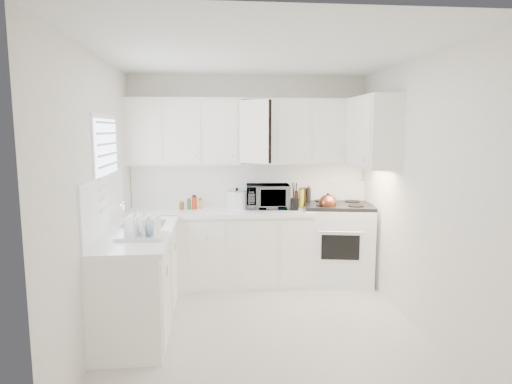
{
  "coord_description": "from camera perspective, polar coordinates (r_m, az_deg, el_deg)",
  "views": [
    {
      "loc": [
        -0.46,
        -4.06,
        1.93
      ],
      "look_at": [
        0.0,
        0.7,
        1.25
      ],
      "focal_mm": 31.07,
      "sensor_mm": 36.0,
      "label": 1
    }
  ],
  "objects": [
    {
      "name": "floor",
      "position": [
        4.51,
        0.9,
        -17.21
      ],
      "size": [
        3.2,
        3.2,
        0.0
      ],
      "primitive_type": "plane",
      "color": "silver",
      "rests_on": "ground"
    },
    {
      "name": "ceiling",
      "position": [
        4.14,
        0.99,
        17.42
      ],
      "size": [
        3.2,
        3.2,
        0.0
      ],
      "primitive_type": "plane",
      "rotation": [
        3.14,
        0.0,
        0.0
      ],
      "color": "white",
      "rests_on": "ground"
    },
    {
      "name": "wall_back",
      "position": [
        5.71,
        -0.88,
        1.76
      ],
      "size": [
        3.0,
        0.0,
        3.0
      ],
      "primitive_type": "plane",
      "rotation": [
        1.57,
        0.0,
        0.0
      ],
      "color": "white",
      "rests_on": "ground"
    },
    {
      "name": "wall_front",
      "position": [
        2.58,
        4.99,
        -6.05
      ],
      "size": [
        3.0,
        0.0,
        3.0
      ],
      "primitive_type": "plane",
      "rotation": [
        -1.57,
        0.0,
        0.0
      ],
      "color": "white",
      "rests_on": "ground"
    },
    {
      "name": "wall_left",
      "position": [
        4.23,
        -19.67,
        -0.93
      ],
      "size": [
        0.0,
        3.2,
        3.2
      ],
      "primitive_type": "plane",
      "rotation": [
        1.57,
        0.0,
        1.57
      ],
      "color": "white",
      "rests_on": "ground"
    },
    {
      "name": "wall_right",
      "position": [
        4.55,
        20.06,
        -0.35
      ],
      "size": [
        0.0,
        3.2,
        3.2
      ],
      "primitive_type": "plane",
      "rotation": [
        1.57,
        0.0,
        -1.57
      ],
      "color": "white",
      "rests_on": "ground"
    },
    {
      "name": "window_blinds",
      "position": [
        4.54,
        -18.51,
        2.88
      ],
      "size": [
        0.06,
        0.96,
        1.06
      ],
      "primitive_type": null,
      "color": "white",
      "rests_on": "wall_left"
    },
    {
      "name": "lower_cabinets_back",
      "position": [
        5.56,
        -4.65,
        -7.38
      ],
      "size": [
        2.22,
        0.6,
        0.9
      ],
      "primitive_type": null,
      "color": "white",
      "rests_on": "floor"
    },
    {
      "name": "lower_cabinets_left",
      "position": [
        4.56,
        -14.82,
        -11.09
      ],
      "size": [
        0.6,
        1.6,
        0.9
      ],
      "primitive_type": null,
      "color": "white",
      "rests_on": "floor"
    },
    {
      "name": "countertop_back",
      "position": [
        5.44,
        -4.7,
        -2.58
      ],
      "size": [
        2.24,
        0.64,
        0.05
      ],
      "primitive_type": "cube",
      "color": "white",
      "rests_on": "lower_cabinets_back"
    },
    {
      "name": "countertop_left",
      "position": [
        4.43,
        -14.91,
        -5.28
      ],
      "size": [
        0.64,
        1.62,
        0.05
      ],
      "primitive_type": "cube",
      "color": "white",
      "rests_on": "lower_cabinets_left"
    },
    {
      "name": "backsplash_back",
      "position": [
        5.71,
        -0.87,
        1.0
      ],
      "size": [
        2.98,
        0.02,
        0.55
      ],
      "primitive_type": "cube",
      "color": "white",
      "rests_on": "wall_back"
    },
    {
      "name": "backsplash_left",
      "position": [
        4.43,
        -18.88,
        -1.48
      ],
      "size": [
        0.02,
        1.6,
        0.55
      ],
      "primitive_type": "cube",
      "color": "white",
      "rests_on": "wall_left"
    },
    {
      "name": "upper_cabinets_back",
      "position": [
        5.53,
        -0.74,
        3.63
      ],
      "size": [
        3.0,
        0.33,
        0.8
      ],
      "primitive_type": null,
      "color": "white",
      "rests_on": "wall_back"
    },
    {
      "name": "upper_cabinets_right",
      "position": [
        5.21,
        14.65,
        3.1
      ],
      "size": [
        0.33,
        0.9,
        0.8
      ],
      "primitive_type": null,
      "color": "white",
      "rests_on": "wall_right"
    },
    {
      "name": "sink",
      "position": [
        4.74,
        -14.3,
        -2.6
      ],
      "size": [
        0.42,
        0.38,
        0.3
      ],
      "primitive_type": null,
      "color": "gray",
      "rests_on": "countertop_left"
    },
    {
      "name": "stove",
      "position": [
        5.71,
        10.47,
        -5.09
      ],
      "size": [
        0.94,
        0.82,
        1.28
      ],
      "primitive_type": null,
      "rotation": [
        0.0,
        0.0,
        -0.18
      ],
      "color": "white",
      "rests_on": "floor"
    },
    {
      "name": "tea_kettle",
      "position": [
        5.43,
        9.22,
        -1.24
      ],
      "size": [
        0.32,
        0.3,
        0.24
      ],
      "primitive_type": null,
      "rotation": [
        0.0,
        0.0,
        0.4
      ],
      "color": "#973F29",
      "rests_on": "stove"
    },
    {
      "name": "frying_pan",
      "position": [
        5.85,
        11.82,
        -1.59
      ],
      "size": [
        0.35,
        0.47,
        0.04
      ],
      "primitive_type": null,
      "rotation": [
        0.0,
        0.0,
        -0.25
      ],
      "color": "black",
      "rests_on": "stove"
    },
    {
      "name": "microwave",
      "position": [
        5.52,
        1.52,
        -0.23
      ],
      "size": [
        0.55,
        0.33,
        0.36
      ],
      "primitive_type": "imported",
      "rotation": [
        0.0,
        0.0,
        -0.06
      ],
      "color": "gray",
      "rests_on": "countertop_back"
    },
    {
      "name": "rice_cooker",
      "position": [
        5.48,
        -2.47,
        -0.82
      ],
      "size": [
        0.31,
        0.31,
        0.26
      ],
      "primitive_type": null,
      "rotation": [
        0.0,
        0.0,
        0.22
      ],
      "color": "white",
      "rests_on": "countertop_back"
    },
    {
      "name": "paper_towel",
      "position": [
        5.66,
        -0.67,
        -0.49
      ],
      "size": [
        0.12,
        0.12,
        0.27
      ],
      "primitive_type": "cylinder",
      "color": "white",
      "rests_on": "countertop_back"
    },
    {
      "name": "utensil_crock",
      "position": [
        5.4,
        4.97,
        -0.5
      ],
      "size": [
        0.14,
        0.14,
        0.35
      ],
      "primitive_type": null,
      "rotation": [
        0.0,
        0.0,
        -0.19
      ],
      "color": "black",
      "rests_on": "countertop_back"
    },
    {
      "name": "dish_rack",
      "position": [
        4.15,
        -14.51,
        -4.17
      ],
      "size": [
        0.45,
        0.35,
        0.23
      ],
      "primitive_type": null,
      "rotation": [
        0.0,
        0.0,
        -0.08
      ],
      "color": "white",
      "rests_on": "countertop_left"
    },
    {
      "name": "spice_left_0",
      "position": [
        5.56,
        -9.48,
        -1.48
      ],
      "size": [
        0.06,
        0.06,
        0.13
      ],
      "primitive_type": "cylinder",
      "color": "brown",
      "rests_on": "countertop_back"
    },
    {
      "name": "spice_left_1",
      "position": [
        5.47,
        -8.75,
        -1.63
      ],
      "size": [
        0.06,
        0.06,
        0.13
      ],
      "primitive_type": "cylinder",
      "color": "#297C2E",
      "rests_on": "countertop_back"
    },
    {
      "name": "spice_left_2",
      "position": [
        5.56,
        -7.93,
        -1.46
      ],
      "size": [
        0.06,
        0.06,
        0.13
      ],
      "primitive_type": "cylinder",
      "color": "red",
      "rests_on": "countertop_back"
    },
    {
      "name": "spice_left_3",
      "position": [
        5.47,
        -7.18,
        -1.61
      ],
      "size": [
        0.06,
        0.06,
        0.13
      ],
      "primitive_type": "cylinder",
      "color": "gold",
      "rests_on": "countertop_back"
    },
    {
      "name": "sauce_right_0",
      "position": [
        5.68,
        5.08,
        -0.9
      ],
      "size": [
        0.06,
        0.06,
        0.19
      ],
      "primitive_type": "cylinder",
      "color": "red",
      "rests_on": "countertop_back"
    },
    {
      "name": "sauce_right_1",
      "position": [
        5.64,
        5.75,
        -0.98
      ],
      "size": [
        0.06,
        0.06,
        0.19
      ],
      "primitive_type": "cylinder",
      "color": "gold",
      "rests_on": "countertop_back"
    },
    {
      "name": "sauce_right_2",
      "position": [
        5.7,
        6.17,
        -0.88
      ],
      "size": [
        0.06,
        0.06,
        0.19
      ],
      "primitive_type": "cylinder",
      "color": "brown",
      "rests_on": "countertop_back"
    },
    {
      "name": "sauce_right_3",
      "position": [
        5.66,
        6.84,
        -0.96
      ],
      "size": [
        0.06,
        0.06,
        0.19
      ],
      "primitive_type": "cylinder",
      "color": "black",
      "rests_on": "countertop_back"
    }
  ]
}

